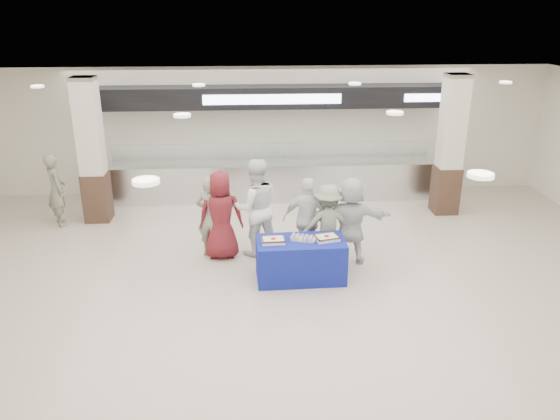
{
  "coord_description": "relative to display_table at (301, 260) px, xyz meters",
  "views": [
    {
      "loc": [
        -0.61,
        -7.61,
        4.63
      ],
      "look_at": [
        -0.04,
        1.6,
        1.12
      ],
      "focal_mm": 35.0,
      "sensor_mm": 36.0,
      "label": 1
    }
  ],
  "objects": [
    {
      "name": "sheet_cake_left",
      "position": [
        -0.48,
        -0.04,
        0.42
      ],
      "size": [
        0.41,
        0.33,
        0.09
      ],
      "color": "white",
      "rests_on": "display_table"
    },
    {
      "name": "soldier_b",
      "position": [
        0.57,
        0.64,
        0.4
      ],
      "size": [
        1.01,
        0.59,
        1.55
      ],
      "primitive_type": "imported",
      "rotation": [
        0.0,
        0.0,
        3.16
      ],
      "color": "slate",
      "rests_on": "ground"
    },
    {
      "name": "column_right",
      "position": [
        3.71,
        3.14,
        1.15
      ],
      "size": [
        0.55,
        0.55,
        3.2
      ],
      "color": "#362118",
      "rests_on": "ground"
    },
    {
      "name": "soldier_a",
      "position": [
        -1.62,
        1.09,
        0.44
      ],
      "size": [
        0.68,
        0.55,
        1.62
      ],
      "primitive_type": "imported",
      "rotation": [
        0.0,
        0.0,
        2.84
      ],
      "color": "slate",
      "rests_on": "ground"
    },
    {
      "name": "sheet_cake_right",
      "position": [
        0.45,
        0.01,
        0.42
      ],
      "size": [
        0.46,
        0.4,
        0.09
      ],
      "color": "white",
      "rests_on": "display_table"
    },
    {
      "name": "soldier_bg",
      "position": [
        -5.08,
        2.9,
        0.44
      ],
      "size": [
        0.63,
        0.71,
        1.63
      ],
      "primitive_type": "imported",
      "rotation": [
        0.0,
        0.0,
        2.09
      ],
      "color": "slate",
      "rests_on": "ground"
    },
    {
      "name": "ground",
      "position": [
        -0.29,
        -1.06,
        -0.38
      ],
      "size": [
        14.0,
        14.0,
        0.0
      ],
      "primitive_type": "plane",
      "color": "beige",
      "rests_on": "ground"
    },
    {
      "name": "display_table",
      "position": [
        0.0,
        0.0,
        0.0
      ],
      "size": [
        1.57,
        0.83,
        0.75
      ],
      "primitive_type": "cube",
      "rotation": [
        0.0,
        0.0,
        0.03
      ],
      "color": "navy",
      "rests_on": "ground"
    },
    {
      "name": "chef_short",
      "position": [
        0.22,
        0.82,
        0.44
      ],
      "size": [
        1.02,
        0.59,
        1.63
      ],
      "primitive_type": "imported",
      "rotation": [
        0.0,
        0.0,
        2.93
      ],
      "color": "white",
      "rests_on": "ground"
    },
    {
      "name": "chef_tall",
      "position": [
        -0.77,
        1.13,
        0.58
      ],
      "size": [
        1.07,
        0.92,
        1.92
      ],
      "primitive_type": "imported",
      "rotation": [
        0.0,
        0.0,
        3.37
      ],
      "color": "white",
      "rests_on": "ground"
    },
    {
      "name": "cupcake_tray",
      "position": [
        0.05,
        0.04,
        0.41
      ],
      "size": [
        0.47,
        0.41,
        0.06
      ],
      "color": "#A5A5A9",
      "rests_on": "display_table"
    },
    {
      "name": "civilian_white",
      "position": [
        0.99,
        0.64,
        0.47
      ],
      "size": [
        1.58,
        0.55,
        1.69
      ],
      "primitive_type": "imported",
      "rotation": [
        0.0,
        0.0,
        3.11
      ],
      "color": "silver",
      "rests_on": "ground"
    },
    {
      "name": "column_left",
      "position": [
        -4.29,
        3.14,
        1.15
      ],
      "size": [
        0.55,
        0.55,
        3.2
      ],
      "color": "#362118",
      "rests_on": "ground"
    },
    {
      "name": "civilian_maroon",
      "position": [
        -1.42,
        1.01,
        0.49
      ],
      "size": [
        0.85,
        0.56,
        1.73
      ],
      "primitive_type": "imported",
      "rotation": [
        0.0,
        0.0,
        3.15
      ],
      "color": "maroon",
      "rests_on": "ground"
    },
    {
      "name": "serving_line",
      "position": [
        -0.29,
        4.34,
        0.78
      ],
      "size": [
        8.7,
        0.85,
        2.8
      ],
      "color": "silver",
      "rests_on": "ground"
    }
  ]
}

